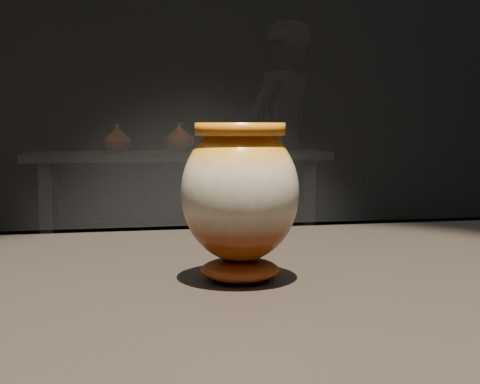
{
  "coord_description": "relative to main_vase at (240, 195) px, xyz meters",
  "views": [
    {
      "loc": [
        -0.04,
        -0.83,
        1.1
      ],
      "look_at": [
        0.12,
        -0.01,
        1.01
      ],
      "focal_mm": 50.0,
      "sensor_mm": 36.0,
      "label": 1
    }
  ],
  "objects": [
    {
      "name": "back_vase_mid",
      "position": [
        0.31,
        3.67,
        -0.01
      ],
      "size": [
        0.19,
        0.19,
        0.2
      ],
      "primitive_type": "imported",
      "rotation": [
        0.0,
        0.0,
        6.25
      ],
      "color": "#6E2A09",
      "rests_on": "back_shelf"
    },
    {
      "name": "back_vase_right",
      "position": [
        0.99,
        3.73,
        -0.05
      ],
      "size": [
        0.08,
        0.08,
        0.12
      ],
      "primitive_type": "cylinder",
      "color": "#913E15",
      "rests_on": "back_shelf"
    },
    {
      "name": "back_vase_left",
      "position": [
        -0.1,
        3.74,
        -0.02
      ],
      "size": [
        0.23,
        0.23,
        0.18
      ],
      "primitive_type": "imported",
      "rotation": [
        0.0,
        0.0,
        1.24
      ],
      "color": "#913E15",
      "rests_on": "back_shelf"
    },
    {
      "name": "back_shelf",
      "position": [
        0.3,
        3.68,
        -0.37
      ],
      "size": [
        2.0,
        0.6,
        0.9
      ],
      "color": "black",
      "rests_on": "ground"
    },
    {
      "name": "visitor",
      "position": [
        1.09,
        3.97,
        -0.09
      ],
      "size": [
        0.79,
        0.77,
        1.83
      ],
      "primitive_type": "imported",
      "rotation": [
        0.0,
        0.0,
        3.85
      ],
      "color": "black",
      "rests_on": "ground"
    },
    {
      "name": "main_vase",
      "position": [
        0.0,
        0.0,
        0.0
      ],
      "size": [
        0.16,
        0.16,
        0.2
      ],
      "rotation": [
        0.0,
        0.0,
        -0.1
      ],
      "color": "#6E2A09",
      "rests_on": "display_plinth"
    }
  ]
}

